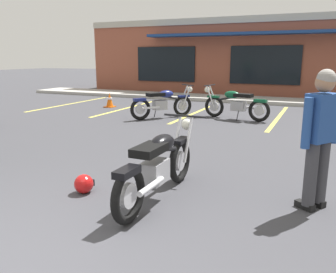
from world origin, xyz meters
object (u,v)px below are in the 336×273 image
Objects in this scene: motorcycle_blue_standard at (235,104)px; helmet_on_pavement at (84,184)px; motorcycle_foreground_classic at (159,165)px; motorcycle_silver_naked at (163,103)px; traffic_cone at (110,100)px; person_in_shorts_foreground at (320,132)px.

helmet_on_pavement is (-0.52, -6.54, -0.33)m from motorcycle_blue_standard.
motorcycle_foreground_classic is 6.17m from motorcycle_silver_naked.
traffic_cone is (-4.28, 7.19, 0.13)m from helmet_on_pavement.
motorcycle_silver_naked is 6.76m from person_in_shorts_foreground.
motorcycle_blue_standard is 3.94× the size of traffic_cone.
person_in_shorts_foreground reaches higher than helmet_on_pavement.
person_in_shorts_foreground reaches higher than motorcycle_silver_naked.
motorcycle_foreground_classic is 8.75m from traffic_cone.
person_in_shorts_foreground is at bearing 14.40° from helmet_on_pavement.
traffic_cone is at bearing 120.77° from helmet_on_pavement.
motorcycle_foreground_classic reaches higher than helmet_on_pavement.
helmet_on_pavement is at bearing -165.60° from person_in_shorts_foreground.
motorcycle_blue_standard is at bearing 85.45° from helmet_on_pavement.
motorcycle_foreground_classic reaches higher than traffic_cone.
motorcycle_foreground_classic is at bearing 12.88° from helmet_on_pavement.
helmet_on_pavement is at bearing -167.12° from motorcycle_foreground_classic.
motorcycle_blue_standard is at bearing -7.70° from traffic_cone.
motorcycle_blue_standard is at bearing 18.43° from motorcycle_silver_naked.
helmet_on_pavement is at bearing -94.55° from motorcycle_blue_standard.
person_in_shorts_foreground is 9.65m from traffic_cone.
motorcycle_foreground_classic is 1.98m from person_in_shorts_foreground.
person_in_shorts_foreground is at bearing -42.13° from traffic_cone.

